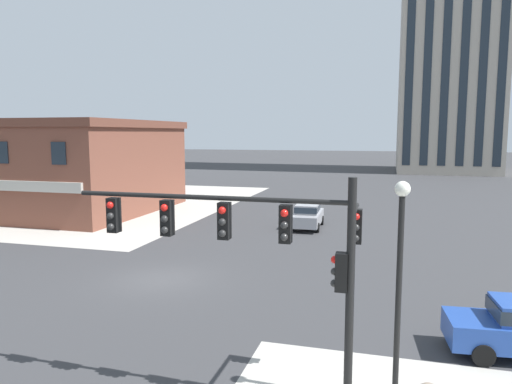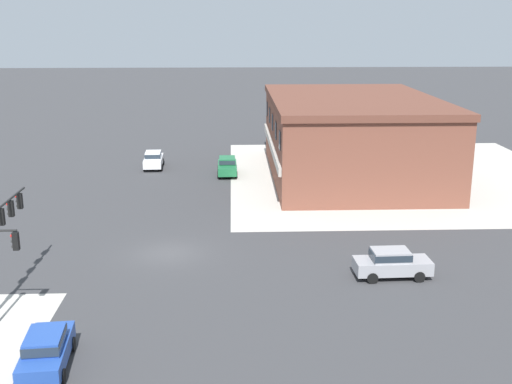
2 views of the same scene
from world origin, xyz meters
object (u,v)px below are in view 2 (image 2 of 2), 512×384
object	(u,v)px
car_main_northbound_near	(392,262)
car_main_southbound_near	(153,159)
car_main_northbound_far	(227,165)
car_cross_eastbound	(46,349)

from	to	relation	value
car_main_northbound_near	car_main_southbound_near	size ratio (longest dim) A/B	1.00
car_main_northbound_far	car_main_southbound_near	distance (m)	8.09
car_main_northbound_near	car_cross_eastbound	distance (m)	19.62
car_main_northbound_far	car_main_southbound_near	world-z (taller)	same
car_main_northbound_far	car_cross_eastbound	world-z (taller)	same
car_main_northbound_far	car_cross_eastbound	xyz separation A→B (m)	(34.92, -7.56, 0.00)
car_main_southbound_near	car_cross_eastbound	xyz separation A→B (m)	(38.09, -0.11, 0.00)
car_main_northbound_near	car_main_southbound_near	world-z (taller)	same
car_main_northbound_near	car_main_southbound_near	distance (m)	33.44
car_main_southbound_near	car_main_northbound_near	bearing A→B (deg)	30.82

